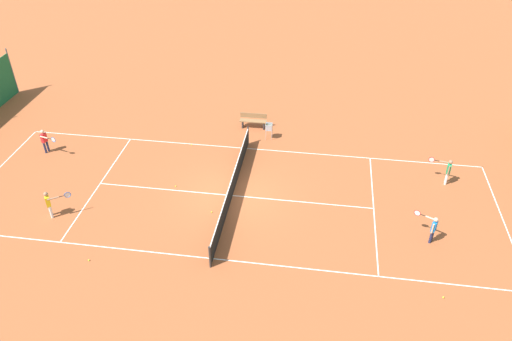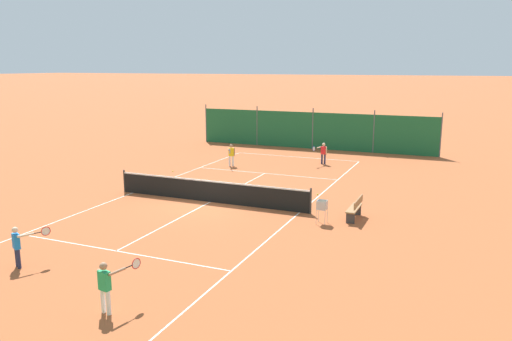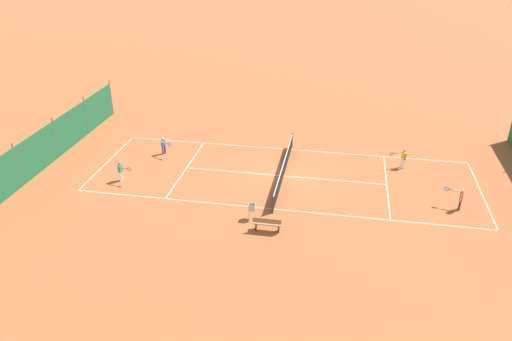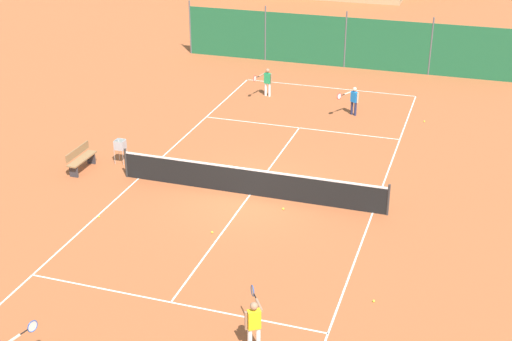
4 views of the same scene
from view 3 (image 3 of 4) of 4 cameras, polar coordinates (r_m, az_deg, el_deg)
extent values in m
plane|color=#A8542D|center=(31.69, 3.16, -0.62)|extent=(600.00, 600.00, 0.00)
cube|color=white|center=(35.01, -16.53, 1.03)|extent=(8.25, 0.05, 0.01)
cube|color=white|center=(32.65, 24.34, -2.31)|extent=(8.25, 0.05, 0.01)
cube|color=white|center=(28.15, 2.05, -4.42)|extent=(0.05, 23.85, 0.01)
cube|color=white|center=(35.36, 4.04, 2.40)|extent=(0.05, 23.85, 0.01)
cube|color=white|center=(32.99, -7.93, 0.32)|extent=(8.20, 0.05, 0.01)
cube|color=white|center=(31.66, 14.72, -1.57)|extent=(8.20, 0.05, 0.01)
cube|color=white|center=(31.69, 3.16, -0.62)|extent=(0.05, 12.80, 0.01)
cylinder|color=#2D2D2D|center=(27.50, 1.93, -3.96)|extent=(0.08, 0.08, 1.06)
cylinder|color=#2D2D2D|center=(35.55, 4.15, 3.47)|extent=(0.08, 0.08, 1.06)
cube|color=black|center=(31.49, 3.18, 0.11)|extent=(9.10, 0.02, 0.91)
cube|color=white|center=(31.28, 3.20, 0.89)|extent=(9.10, 0.04, 0.06)
cube|color=#1E6038|center=(36.23, -21.92, 3.30)|extent=(17.20, 0.04, 2.60)
cylinder|color=#59595E|center=(32.97, -25.66, 0.53)|extent=(0.08, 0.08, 2.90)
cylinder|color=#59595E|center=(36.17, -21.96, 3.51)|extent=(0.08, 0.08, 2.90)
cylinder|color=#59595E|center=(39.59, -18.85, 5.99)|extent=(0.08, 0.08, 2.90)
cylinder|color=#59595E|center=(43.16, -16.23, 8.05)|extent=(0.08, 0.08, 2.90)
cylinder|color=#59595E|center=(40.68, 27.23, 4.95)|extent=(0.08, 0.08, 2.90)
cylinder|color=#23284C|center=(30.09, 22.23, -3.73)|extent=(0.11, 0.11, 0.61)
cylinder|color=#23284C|center=(30.26, 22.26, -3.55)|extent=(0.11, 0.11, 0.61)
cube|color=red|center=(29.92, 22.43, -2.75)|extent=(0.33, 0.24, 0.47)
sphere|color=beige|center=(29.76, 22.54, -2.14)|extent=(0.19, 0.19, 0.19)
cylinder|color=beige|center=(29.76, 22.40, -2.91)|extent=(0.07, 0.07, 0.47)
cylinder|color=beige|center=(30.00, 22.07, -2.19)|extent=(0.18, 0.48, 0.07)
cylinder|color=black|center=(30.00, 21.42, -2.06)|extent=(0.08, 0.22, 0.03)
torus|color=#1E4CB2|center=(30.01, 20.96, -1.97)|extent=(0.09, 0.28, 0.28)
cylinder|color=silver|center=(30.01, 20.96, -1.97)|extent=(0.07, 0.24, 0.25)
cylinder|color=white|center=(32.15, -15.04, -0.54)|extent=(0.11, 0.11, 0.61)
cylinder|color=white|center=(32.01, -15.25, -0.69)|extent=(0.11, 0.11, 0.61)
cube|color=#239E5B|center=(31.84, -15.26, 0.25)|extent=(0.33, 0.23, 0.48)
sphere|color=#A37556|center=(31.68, -15.34, 0.83)|extent=(0.19, 0.19, 0.19)
cylinder|color=#A37556|center=(31.97, -15.06, 0.39)|extent=(0.07, 0.07, 0.48)
cylinder|color=#A37556|center=(31.49, -15.16, 0.34)|extent=(0.17, 0.48, 0.07)
cylinder|color=black|center=(31.29, -14.65, 0.23)|extent=(0.07, 0.22, 0.03)
torus|color=red|center=(31.15, -14.27, 0.15)|extent=(0.08, 0.28, 0.28)
cylinder|color=silver|center=(31.15, -14.27, 0.15)|extent=(0.06, 0.25, 0.25)
cylinder|color=#23284C|center=(35.16, -10.37, 2.38)|extent=(0.10, 0.10, 0.59)
cylinder|color=#23284C|center=(35.05, -10.60, 2.28)|extent=(0.10, 0.10, 0.59)
cube|color=blue|center=(34.90, -10.56, 3.11)|extent=(0.33, 0.27, 0.45)
sphere|color=beige|center=(34.76, -10.60, 3.63)|extent=(0.18, 0.18, 0.18)
cylinder|color=beige|center=(35.01, -10.34, 3.21)|extent=(0.07, 0.07, 0.45)
cylinder|color=beige|center=(34.56, -10.54, 3.19)|extent=(0.27, 0.43, 0.07)
cylinder|color=black|center=(34.33, -10.17, 3.06)|extent=(0.12, 0.20, 0.03)
torus|color=red|center=(34.16, -9.88, 2.97)|extent=(0.15, 0.26, 0.28)
cylinder|color=silver|center=(34.16, -9.88, 2.97)|extent=(0.12, 0.22, 0.25)
cylinder|color=white|center=(33.89, 16.52, 0.73)|extent=(0.11, 0.11, 0.62)
cylinder|color=white|center=(34.03, 16.32, 0.86)|extent=(0.11, 0.11, 0.62)
cube|color=yellow|center=(33.73, 16.54, 1.63)|extent=(0.34, 0.30, 0.48)
sphere|color=#A37556|center=(33.59, 16.62, 2.19)|extent=(0.19, 0.19, 0.19)
cylinder|color=#A37556|center=(33.61, 16.73, 1.50)|extent=(0.07, 0.07, 0.48)
cylinder|color=#A37556|center=(33.65, 16.06, 1.98)|extent=(0.32, 0.44, 0.07)
cylinder|color=black|center=(33.44, 15.59, 1.89)|extent=(0.14, 0.20, 0.03)
torus|color=#1E4CB2|center=(33.30, 15.25, 1.82)|extent=(0.17, 0.25, 0.28)
cylinder|color=silver|center=(33.30, 15.25, 1.82)|extent=(0.14, 0.21, 0.25)
sphere|color=#CCE033|center=(37.80, -8.99, 3.85)|extent=(0.07, 0.07, 0.07)
sphere|color=#CCE033|center=(31.26, 8.14, -1.22)|extent=(0.07, 0.07, 0.07)
sphere|color=#CCE033|center=(32.81, 4.64, 0.40)|extent=(0.07, 0.07, 0.07)
sphere|color=#CCE033|center=(28.02, 8.10, -4.78)|extent=(0.07, 0.07, 0.07)
sphere|color=#CCE033|center=(35.97, 11.79, 2.37)|extent=(0.07, 0.07, 0.07)
cylinder|color=#B7B7BC|center=(26.97, -0.17, -5.24)|extent=(0.02, 0.02, 0.55)
cylinder|color=#B7B7BC|center=(27.26, -0.04, -4.87)|extent=(0.02, 0.02, 0.55)
cylinder|color=#B7B7BC|center=(27.03, -0.88, -5.17)|extent=(0.02, 0.02, 0.55)
cylinder|color=#B7B7BC|center=(27.31, -0.74, -4.80)|extent=(0.02, 0.02, 0.55)
cube|color=#B7B7BC|center=(26.99, -0.46, -4.51)|extent=(0.34, 0.34, 0.02)
cube|color=#B7B7BC|center=(26.88, -0.10, -4.25)|extent=(0.34, 0.02, 0.34)
cube|color=#B7B7BC|center=(26.94, -0.82, -4.18)|extent=(0.34, 0.02, 0.34)
cube|color=#B7B7BC|center=(26.77, -0.53, -4.40)|extent=(0.02, 0.34, 0.34)
cube|color=#B7B7BC|center=(27.05, -0.39, -4.03)|extent=(0.02, 0.34, 0.34)
sphere|color=#CCE033|center=(27.05, -0.67, -4.33)|extent=(0.07, 0.07, 0.07)
sphere|color=#CCE033|center=(26.91, -0.77, -4.52)|extent=(0.07, 0.07, 0.07)
sphere|color=#CCE033|center=(26.92, -0.72, -4.51)|extent=(0.07, 0.07, 0.07)
sphere|color=#CCE033|center=(27.01, -0.20, -4.38)|extent=(0.07, 0.07, 0.07)
sphere|color=#CCE033|center=(27.02, -0.29, -4.37)|extent=(0.07, 0.07, 0.07)
sphere|color=#CCE033|center=(26.95, -0.65, -4.47)|extent=(0.07, 0.07, 0.07)
sphere|color=#CCE033|center=(26.88, -0.32, -4.41)|extent=(0.07, 0.07, 0.07)
sphere|color=#CCE033|center=(27.01, -0.17, -4.25)|extent=(0.07, 0.07, 0.07)
sphere|color=#CCE033|center=(26.94, -0.17, -4.34)|extent=(0.07, 0.07, 0.07)
sphere|color=#CCE033|center=(26.96, -0.51, -4.31)|extent=(0.07, 0.07, 0.07)
sphere|color=#CCE033|center=(26.84, -0.47, -4.47)|extent=(0.07, 0.07, 0.07)
sphere|color=#CCE033|center=(26.94, -0.66, -4.34)|extent=(0.07, 0.07, 0.07)
sphere|color=#CCE033|center=(26.84, -0.30, -4.32)|extent=(0.07, 0.07, 0.07)
sphere|color=#CCE033|center=(26.97, -0.58, -4.16)|extent=(0.07, 0.07, 0.07)
sphere|color=#CCE033|center=(26.81, -0.27, -4.37)|extent=(0.07, 0.07, 0.07)
sphere|color=#CCE033|center=(26.79, -0.29, -4.39)|extent=(0.07, 0.07, 0.07)
cube|color=olive|center=(26.07, 1.32, -6.07)|extent=(0.36, 1.50, 0.05)
cube|color=olive|center=(25.80, 1.27, -5.77)|extent=(0.04, 1.50, 0.28)
cube|color=#333338|center=(26.28, 0.01, -6.34)|extent=(0.32, 0.06, 0.44)
cube|color=#333338|center=(26.12, 2.62, -6.60)|extent=(0.32, 0.06, 0.44)
camera|label=1|loc=(46.26, 1.77, 26.21)|focal=35.00mm
camera|label=2|loc=(29.64, -38.37, 3.71)|focal=35.00mm
camera|label=4|loc=(38.65, 37.61, 15.84)|focal=50.00mm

